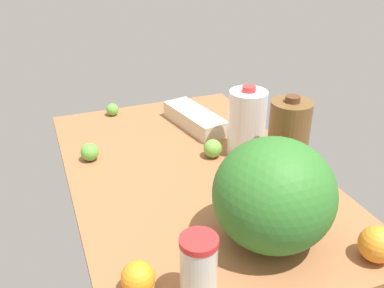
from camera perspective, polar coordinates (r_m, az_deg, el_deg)
name	(u,v)px	position (r cm, az deg, el deg)	size (l,w,h in cm)	color
countertop	(192,175)	(138.42, 0.00, -4.22)	(120.00, 76.00, 3.00)	#9E613B
chocolate_milk_jug	(288,139)	(133.61, 12.68, 0.64)	(12.46, 12.46, 26.41)	brown
egg_carton	(195,119)	(166.36, 0.36, 3.38)	(30.43, 10.68, 6.26)	beige
milk_jug	(247,123)	(144.83, 7.32, 2.85)	(12.71, 12.71, 24.25)	white
watermelon	(274,195)	(104.13, 10.83, -6.65)	(29.52, 29.52, 27.63)	#307129
tumbler_cup	(199,269)	(91.83, 0.88, -16.28)	(8.07, 8.07, 15.90)	beige
lime_loose	(112,109)	(179.38, -10.58, 4.55)	(5.03, 5.03, 5.03)	#5CAE3C
lime_far_back	(213,148)	(144.68, 2.78, -0.60)	(6.31, 6.31, 6.31)	#68AB3F
orange_by_jug	(138,278)	(96.64, -7.20, -17.28)	(7.52, 7.52, 7.52)	orange
lime_near_front	(90,152)	(146.66, -13.49, -1.06)	(5.99, 5.99, 5.99)	#5EAB3D
orange_beside_bowl	(377,244)	(111.61, 23.46, -12.16)	(8.78, 8.78, 8.78)	orange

